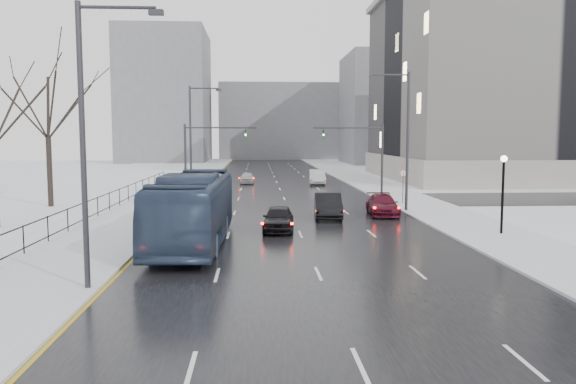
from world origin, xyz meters
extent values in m
cube|color=black|center=(0.00, 60.00, 0.02)|extent=(16.00, 150.00, 0.04)
cube|color=black|center=(0.00, 48.00, 0.02)|extent=(130.00, 10.00, 0.04)
cube|color=silver|center=(-10.50, 60.00, 0.08)|extent=(5.00, 150.00, 0.16)
cube|color=silver|center=(10.50, 60.00, 0.08)|extent=(5.00, 150.00, 0.16)
cube|color=white|center=(-20.00, 60.00, 0.06)|extent=(14.00, 150.00, 0.12)
cube|color=black|center=(-13.00, 30.00, 1.41)|extent=(0.04, 70.00, 0.05)
cube|color=black|center=(-13.00, 30.00, 0.41)|extent=(0.04, 70.00, 0.05)
cylinder|color=black|center=(-13.00, 30.00, 0.81)|extent=(0.06, 0.06, 1.30)
cylinder|color=#2D2D33|center=(8.40, 40.00, 5.00)|extent=(0.20, 0.20, 10.00)
cylinder|color=#2D2D33|center=(7.10, 40.00, 9.80)|extent=(2.60, 0.12, 0.12)
cube|color=#2D2D33|center=(5.80, 40.00, 9.65)|extent=(0.50, 0.25, 0.18)
cylinder|color=#2D2D33|center=(-8.40, 20.00, 5.00)|extent=(0.20, 0.20, 10.00)
cylinder|color=#2D2D33|center=(-7.10, 20.00, 9.80)|extent=(2.60, 0.12, 0.12)
cube|color=#2D2D33|center=(-5.80, 20.00, 9.65)|extent=(0.50, 0.25, 0.18)
cylinder|color=#2D2D33|center=(-8.40, 52.00, 5.00)|extent=(0.20, 0.20, 10.00)
cylinder|color=#2D2D33|center=(-7.10, 52.00, 9.80)|extent=(2.60, 0.12, 0.12)
cube|color=#2D2D33|center=(-5.80, 52.00, 9.65)|extent=(0.50, 0.25, 0.18)
cylinder|color=black|center=(11.00, 30.00, 2.16)|extent=(0.14, 0.14, 4.00)
sphere|color=#FFE5B2|center=(11.00, 30.00, 4.26)|extent=(0.36, 0.36, 0.36)
cylinder|color=#2D2D33|center=(8.40, 48.00, 3.25)|extent=(0.20, 0.20, 6.50)
cylinder|color=#2D2D33|center=(5.40, 48.00, 6.20)|extent=(6.00, 0.12, 0.12)
imported|color=#2D2D33|center=(3.30, 48.00, 5.60)|extent=(0.15, 0.18, 0.90)
sphere|color=#19FF33|center=(3.30, 47.85, 5.60)|extent=(0.16, 0.16, 0.16)
cylinder|color=#2D2D33|center=(-8.40, 48.00, 3.25)|extent=(0.20, 0.20, 6.50)
cylinder|color=#2D2D33|center=(-5.40, 48.00, 6.20)|extent=(6.00, 0.12, 0.12)
imported|color=#2D2D33|center=(-3.30, 48.00, 5.60)|extent=(0.15, 0.18, 0.90)
sphere|color=#19FF33|center=(-3.30, 47.85, 5.60)|extent=(0.16, 0.16, 0.16)
cylinder|color=#2D2D33|center=(9.20, 44.00, 1.41)|extent=(0.06, 0.06, 2.50)
cylinder|color=white|center=(9.20, 44.00, 2.56)|extent=(0.60, 0.03, 0.60)
torus|color=#B20C0C|center=(9.20, 44.00, 2.56)|extent=(0.58, 0.06, 0.58)
cube|color=gray|center=(35.00, 72.00, 12.00)|extent=(40.00, 30.00, 24.00)
cube|color=gray|center=(35.00, 72.00, 1.50)|extent=(40.60, 30.60, 3.00)
cube|color=slate|center=(28.00, 115.00, 11.00)|extent=(24.00, 20.00, 22.00)
cube|color=slate|center=(-22.00, 125.00, 14.00)|extent=(18.00, 22.00, 28.00)
cube|color=slate|center=(4.00, 140.00, 9.00)|extent=(30.00, 18.00, 18.00)
imported|color=#2E3E5A|center=(-5.61, 28.53, 1.84)|extent=(3.34, 12.97, 3.59)
imported|color=black|center=(-1.17, 32.18, 0.77)|extent=(2.05, 4.40, 1.46)
imported|color=black|center=(2.34, 37.22, 0.86)|extent=(2.12, 5.11, 1.65)
imported|color=#4D0D1D|center=(6.30, 38.40, 0.74)|extent=(2.36, 4.97, 1.40)
imported|color=#ADAEB1|center=(-3.50, 65.13, 0.70)|extent=(1.64, 3.92, 1.32)
imported|color=#B4B6BA|center=(4.50, 63.68, 0.87)|extent=(2.12, 5.13, 1.65)
camera|label=1|loc=(-2.45, 0.28, 5.47)|focal=35.00mm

